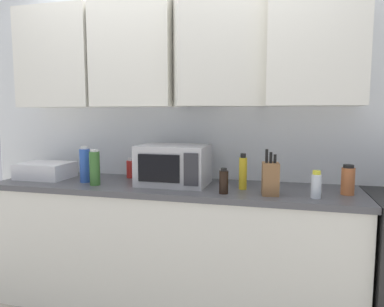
# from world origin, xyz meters

# --- Properties ---
(wall_back_with_cabinets) EXTENTS (3.43, 0.54, 2.60)m
(wall_back_with_cabinets) POSITION_xyz_m (0.00, -0.07, 1.58)
(wall_back_with_cabinets) COLOR white
(wall_back_with_cabinets) RESTS_ON ground_plane
(counter_run) EXTENTS (2.56, 0.63, 0.90)m
(counter_run) POSITION_xyz_m (0.00, -0.30, 0.45)
(counter_run) COLOR white
(counter_run) RESTS_ON ground_plane
(microwave) EXTENTS (0.48, 0.37, 0.28)m
(microwave) POSITION_xyz_m (0.02, -0.28, 1.04)
(microwave) COLOR #B7B7BC
(microwave) RESTS_ON counter_run
(dish_rack) EXTENTS (0.38, 0.30, 0.12)m
(dish_rack) POSITION_xyz_m (-1.02, -0.30, 0.96)
(dish_rack) COLOR silver
(dish_rack) RESTS_ON counter_run
(knife_block) EXTENTS (0.11, 0.13, 0.28)m
(knife_block) POSITION_xyz_m (0.69, -0.45, 1.00)
(knife_block) COLOR brown
(knife_block) RESTS_ON counter_run
(bottle_yellow_mustard) EXTENTS (0.05, 0.05, 0.24)m
(bottle_yellow_mustard) POSITION_xyz_m (0.51, -0.33, 1.01)
(bottle_yellow_mustard) COLOR gold
(bottle_yellow_mustard) RESTS_ON counter_run
(bottle_clear_tall) EXTENTS (0.06, 0.06, 0.17)m
(bottle_clear_tall) POSITION_xyz_m (0.96, -0.46, 0.98)
(bottle_clear_tall) COLOR silver
(bottle_clear_tall) RESTS_ON counter_run
(bottle_green_oil) EXTENTS (0.07, 0.07, 0.25)m
(bottle_green_oil) POSITION_xyz_m (-0.51, -0.45, 1.02)
(bottle_green_oil) COLOR #386B2D
(bottle_green_oil) RESTS_ON counter_run
(bottle_blue_cleaner) EXTENTS (0.08, 0.08, 0.26)m
(bottle_blue_cleaner) POSITION_xyz_m (-0.64, -0.37, 1.03)
(bottle_blue_cleaner) COLOR #2D56B7
(bottle_blue_cleaner) RESTS_ON counter_run
(bottle_red_sauce) EXTENTS (0.07, 0.07, 0.16)m
(bottle_red_sauce) POSITION_xyz_m (-0.39, -0.12, 0.97)
(bottle_red_sauce) COLOR red
(bottle_red_sauce) RESTS_ON counter_run
(bottle_spice_jar) EXTENTS (0.08, 0.08, 0.19)m
(bottle_spice_jar) POSITION_xyz_m (1.15, -0.32, 0.99)
(bottle_spice_jar) COLOR #BC6638
(bottle_spice_jar) RESTS_ON counter_run
(bottle_soy_dark) EXTENTS (0.06, 0.06, 0.16)m
(bottle_soy_dark) POSITION_xyz_m (0.41, -0.49, 0.98)
(bottle_soy_dark) COLOR black
(bottle_soy_dark) RESTS_ON counter_run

